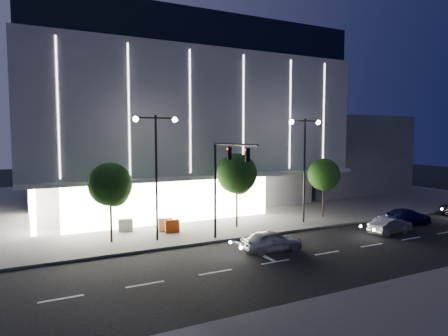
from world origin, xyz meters
TOP-DOWN VIEW (x-y plane):
  - ground at (0.00, 0.00)m, footprint 160.00×160.00m
  - sidewalk_museum at (5.00, 24.00)m, footprint 70.00×40.00m
  - museum at (2.98, 22.31)m, footprint 30.00×25.80m
  - annex_building at (26.00, 24.00)m, footprint 16.00×20.00m
  - traffic_mast at (1.00, 3.34)m, footprint 0.33×5.89m
  - street_lamp_west at (-3.00, 6.00)m, footprint 3.16×0.36m
  - street_lamp_east at (10.00, 6.00)m, footprint 3.16×0.36m
  - tree_left at (-5.97, 7.02)m, footprint 3.02×3.02m
  - tree_mid at (4.03, 7.02)m, footprint 3.25×3.25m
  - tree_right at (13.03, 7.02)m, footprint 2.91×2.91m
  - car_lead at (3.00, 0.45)m, footprint 4.23×1.99m
  - car_second at (13.85, 0.26)m, footprint 4.02×1.76m
  - car_third at (17.75, 1.85)m, footprint 4.66×1.96m
  - barrier_b at (-4.41, 9.56)m, footprint 1.13×0.46m
  - barrier_c at (-1.30, 7.60)m, footprint 1.11×0.31m
  - barrier_d at (-1.59, 8.40)m, footprint 1.12×0.39m

SIDE VIEW (x-z plane):
  - ground at x=0.00m, z-range 0.00..0.00m
  - sidewalk_museum at x=5.00m, z-range 0.00..0.15m
  - car_second at x=13.85m, z-range 0.00..1.29m
  - barrier_b at x=-4.41m, z-range 0.15..1.15m
  - barrier_c at x=-1.30m, z-range 0.15..1.15m
  - barrier_d at x=-1.59m, z-range 0.15..1.15m
  - car_third at x=17.75m, z-range 0.00..1.34m
  - car_lead at x=3.00m, z-range 0.00..1.40m
  - tree_right at x=13.03m, z-range 1.13..6.64m
  - tree_left at x=-5.97m, z-range 1.17..6.90m
  - tree_mid at x=4.03m, z-range 1.26..7.41m
  - annex_building at x=26.00m, z-range 0.00..10.00m
  - traffic_mast at x=1.00m, z-range 1.49..8.56m
  - street_lamp_west at x=-3.00m, z-range 1.46..10.46m
  - street_lamp_east at x=10.00m, z-range 1.46..10.46m
  - museum at x=2.98m, z-range 0.27..18.27m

